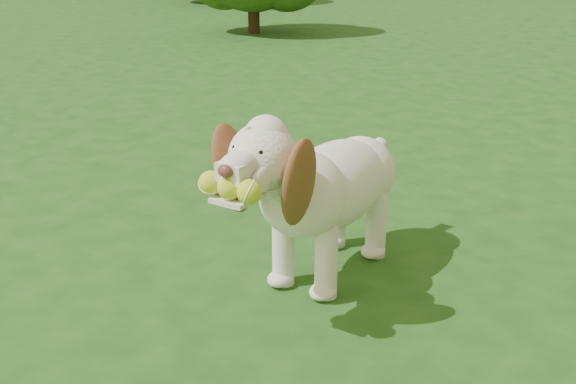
% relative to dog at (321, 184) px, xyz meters
% --- Properties ---
extents(ground, '(80.00, 80.00, 0.00)m').
position_rel_dog_xyz_m(ground, '(0.60, -0.22, -0.42)').
color(ground, '#174413').
rests_on(ground, ground).
extents(dog, '(0.47, 1.21, 0.79)m').
position_rel_dog_xyz_m(dog, '(0.00, 0.00, 0.00)').
color(dog, white).
rests_on(dog, ground).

